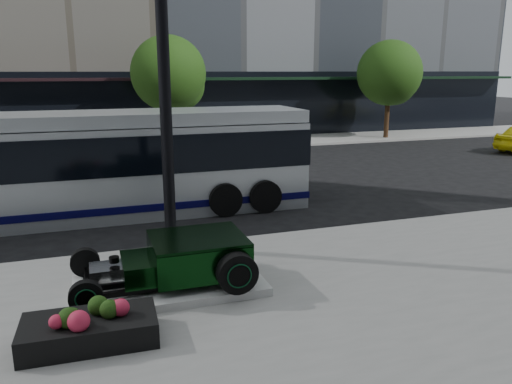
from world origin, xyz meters
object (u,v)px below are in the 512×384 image
object	(u,v)px
transit_bus	(97,164)
flower_planter	(90,328)
hot_rod	(187,257)
white_sedan	(230,154)
lamppost	(164,69)

from	to	relation	value
transit_bus	flower_planter	bearing A→B (deg)	-92.90
hot_rod	transit_bus	bearing A→B (deg)	102.92
flower_planter	transit_bus	xyz separation A→B (m)	(0.38, 7.45, 1.14)
white_sedan	hot_rod	bearing A→B (deg)	166.03
hot_rod	white_sedan	world-z (taller)	white_sedan
hot_rod	flower_planter	size ratio (longest dim) A/B	1.63
lamppost	flower_planter	distance (m)	5.54
lamppost	white_sedan	xyz separation A→B (m)	(3.97, 9.09, -3.43)
hot_rod	white_sedan	size ratio (longest dim) A/B	0.73
white_sedan	lamppost	bearing A→B (deg)	162.09
lamppost	transit_bus	world-z (taller)	lamppost
hot_rod	white_sedan	distance (m)	12.00
hot_rod	transit_bus	world-z (taller)	transit_bus
flower_planter	white_sedan	xyz separation A→B (m)	(5.78, 12.78, 0.29)
transit_bus	white_sedan	size ratio (longest dim) A/B	2.74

